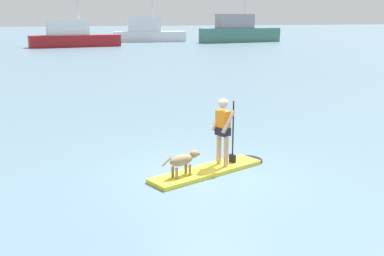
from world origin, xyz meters
The scene contains 7 objects.
ground_plane centered at (0.00, 0.00, 0.00)m, with size 400.00×400.00×0.00m, color slate.
paddleboard centered at (0.22, 0.07, 0.05)m, with size 3.38×1.70×0.10m.
person_paddler centered at (0.50, 0.16, 1.06)m, with size 0.67×0.58×1.67m.
dog centered at (-0.69, -0.23, 0.47)m, with size 1.07×0.43×0.55m.
moored_boat_outer centered at (2.99, 51.25, 1.33)m, with size 11.49×3.24×12.34m.
moored_boat_port centered at (15.48, 60.40, 1.44)m, with size 11.48×5.07×9.85m.
moored_boat_far_starboard centered at (28.12, 53.95, 1.61)m, with size 13.14×3.79×10.76m.
Camera 1 is at (-4.09, -9.61, 3.67)m, focal length 42.48 mm.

